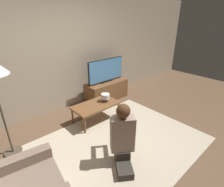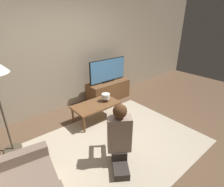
# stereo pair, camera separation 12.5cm
# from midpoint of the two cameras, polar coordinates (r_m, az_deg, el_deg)

# --- Properties ---
(ground_plane) EXTENTS (10.00, 10.00, 0.00)m
(ground_plane) POSITION_cam_midpoint_polar(r_m,az_deg,el_deg) (3.19, 0.35, -16.71)
(ground_plane) COLOR brown
(wall_back) EXTENTS (10.00, 0.06, 2.60)m
(wall_back) POSITION_cam_midpoint_polar(r_m,az_deg,el_deg) (4.13, -18.32, 11.91)
(wall_back) COLOR tan
(wall_back) RESTS_ON ground_plane
(rug) EXTENTS (3.00, 2.18, 0.02)m
(rug) POSITION_cam_midpoint_polar(r_m,az_deg,el_deg) (3.19, 0.35, -16.60)
(rug) COLOR #BCAD93
(rug) RESTS_ON ground_plane
(tv_stand) EXTENTS (1.14, 0.49, 0.50)m
(tv_stand) POSITION_cam_midpoint_polar(r_m,az_deg,el_deg) (4.71, -2.57, 1.04)
(tv_stand) COLOR brown
(tv_stand) RESTS_ON ground_plane
(tv) EXTENTS (1.10, 0.08, 0.60)m
(tv) POSITION_cam_midpoint_polar(r_m,az_deg,el_deg) (4.52, -2.73, 7.51)
(tv) COLOR black
(tv) RESTS_ON tv_stand
(coffee_table) EXTENTS (0.96, 0.53, 0.39)m
(coffee_table) POSITION_cam_midpoint_polar(r_m,az_deg,el_deg) (3.69, -6.25, -4.10)
(coffee_table) COLOR brown
(coffee_table) RESTS_ON ground_plane
(person_kneeling) EXTENTS (0.64, 0.78, 1.00)m
(person_kneeling) POSITION_cam_midpoint_polar(r_m,az_deg,el_deg) (2.58, 2.02, -13.51)
(person_kneeling) COLOR #332D28
(person_kneeling) RESTS_ON rug
(table_lamp) EXTENTS (0.18, 0.18, 0.17)m
(table_lamp) POSITION_cam_midpoint_polar(r_m,az_deg,el_deg) (3.75, -3.13, -1.09)
(table_lamp) COLOR #4C3823
(table_lamp) RESTS_ON coffee_table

